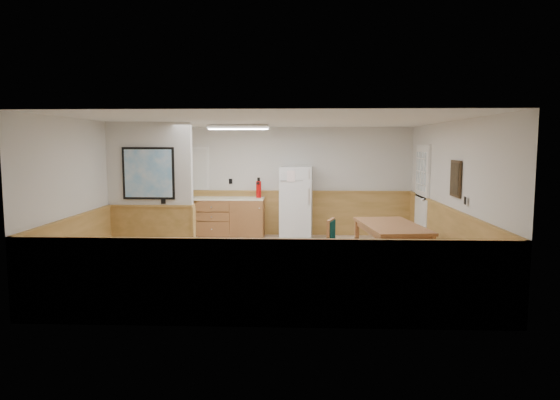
{
  "coord_description": "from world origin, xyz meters",
  "views": [
    {
      "loc": [
        0.41,
        -8.57,
        2.11
      ],
      "look_at": [
        0.06,
        0.4,
        1.11
      ],
      "focal_mm": 32.0,
      "sensor_mm": 36.0,
      "label": 1
    }
  ],
  "objects_px": {
    "dining_bench": "(432,249)",
    "fire_extinguisher": "(259,189)",
    "dining_table": "(391,230)",
    "dining_chair": "(336,240)",
    "soap_bottle": "(181,193)",
    "refrigerator": "(296,202)"
  },
  "relations": [
    {
      "from": "soap_bottle",
      "to": "dining_table",
      "type": "bearing_deg",
      "value": -32.72
    },
    {
      "from": "soap_bottle",
      "to": "fire_extinguisher",
      "type": "bearing_deg",
      "value": 1.27
    },
    {
      "from": "soap_bottle",
      "to": "refrigerator",
      "type": "bearing_deg",
      "value": -0.6
    },
    {
      "from": "dining_table",
      "to": "dining_bench",
      "type": "bearing_deg",
      "value": -13.89
    },
    {
      "from": "refrigerator",
      "to": "dining_table",
      "type": "xyz_separation_m",
      "value": [
        1.65,
        -2.72,
        -0.15
      ]
    },
    {
      "from": "dining_table",
      "to": "dining_chair",
      "type": "distance_m",
      "value": 0.97
    },
    {
      "from": "refrigerator",
      "to": "dining_table",
      "type": "bearing_deg",
      "value": -55.29
    },
    {
      "from": "dining_bench",
      "to": "dining_chair",
      "type": "bearing_deg",
      "value": 177.73
    },
    {
      "from": "dining_chair",
      "to": "soap_bottle",
      "type": "distance_m",
      "value": 4.43
    },
    {
      "from": "dining_bench",
      "to": "fire_extinguisher",
      "type": "distance_m",
      "value": 4.35
    },
    {
      "from": "refrigerator",
      "to": "dining_chair",
      "type": "distance_m",
      "value": 2.94
    },
    {
      "from": "dining_table",
      "to": "dining_chair",
      "type": "height_order",
      "value": "dining_chair"
    },
    {
      "from": "dining_table",
      "to": "fire_extinguisher",
      "type": "distance_m",
      "value": 3.78
    },
    {
      "from": "dining_bench",
      "to": "dining_chair",
      "type": "xyz_separation_m",
      "value": [
        -1.63,
        -0.04,
        0.15
      ]
    },
    {
      "from": "dining_bench",
      "to": "soap_bottle",
      "type": "height_order",
      "value": "soap_bottle"
    },
    {
      "from": "dining_table",
      "to": "fire_extinguisher",
      "type": "relative_size",
      "value": 4.18
    },
    {
      "from": "refrigerator",
      "to": "dining_table",
      "type": "relative_size",
      "value": 0.84
    },
    {
      "from": "dining_chair",
      "to": "fire_extinguisher",
      "type": "distance_m",
      "value": 3.36
    },
    {
      "from": "dining_bench",
      "to": "fire_extinguisher",
      "type": "bearing_deg",
      "value": 134.31
    },
    {
      "from": "dining_chair",
      "to": "refrigerator",
      "type": "bearing_deg",
      "value": 120.68
    },
    {
      "from": "dining_bench",
      "to": "fire_extinguisher",
      "type": "xyz_separation_m",
      "value": [
        -3.18,
        2.87,
        0.76
      ]
    },
    {
      "from": "refrigerator",
      "to": "soap_bottle",
      "type": "height_order",
      "value": "refrigerator"
    }
  ]
}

